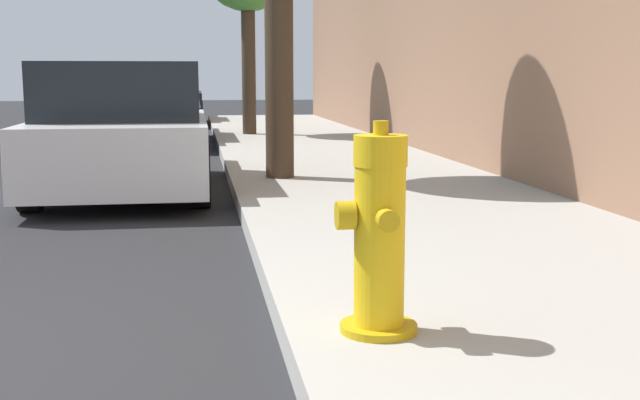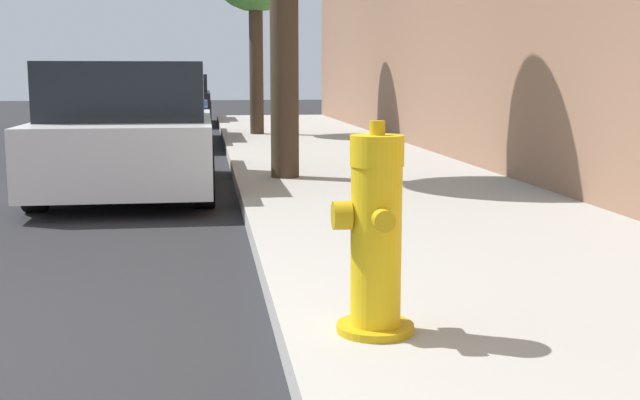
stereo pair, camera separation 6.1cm
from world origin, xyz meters
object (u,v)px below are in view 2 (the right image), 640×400
Objects in this scene: fire_hydrant at (375,237)px; parked_car_far at (177,100)px; parked_car_near at (130,131)px; parked_car_mid at (162,111)px.

parked_car_far is (-1.47, 18.43, 0.06)m from fire_hydrant.
parked_car_near reaches higher than fire_hydrant.
parked_car_far is at bearing 89.60° from parked_car_near.
parked_car_near is at bearing 105.37° from fire_hydrant.
parked_car_mid is 1.11× the size of parked_car_far.
parked_car_near is at bearing -90.40° from parked_car_far.
fire_hydrant is 0.24× the size of parked_car_near.
parked_car_near is at bearing -90.04° from parked_car_mid.
parked_car_far is at bearing 89.23° from parked_car_mid.
parked_car_far reaches higher than parked_car_mid.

